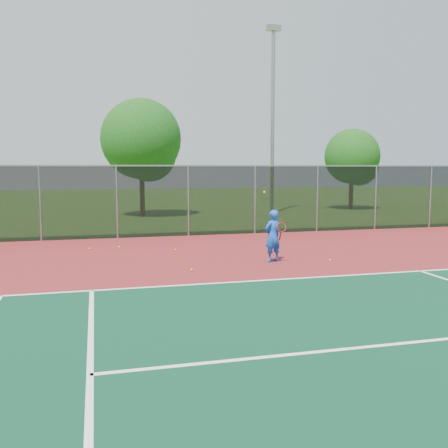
# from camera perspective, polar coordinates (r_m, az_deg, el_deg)

# --- Properties ---
(ground) EXTENTS (120.00, 120.00, 0.00)m
(ground) POSITION_cam_1_polar(r_m,az_deg,el_deg) (11.71, 22.20, -8.58)
(ground) COLOR #355F1B
(ground) RESTS_ON ground
(court_apron) EXTENTS (30.00, 20.00, 0.02)m
(court_apron) POSITION_cam_1_polar(r_m,az_deg,el_deg) (13.31, 17.03, -6.55)
(court_apron) COLOR maroon
(court_apron) RESTS_ON ground
(fence_back) EXTENTS (30.00, 0.06, 3.03)m
(fence_back) POSITION_cam_1_polar(r_m,az_deg,el_deg) (22.16, 3.54, 2.90)
(fence_back) COLOR black
(fence_back) RESTS_ON court_apron
(tennis_player) EXTENTS (0.69, 0.70, 2.21)m
(tennis_player) POSITION_cam_1_polar(r_m,az_deg,el_deg) (15.54, 5.58, -1.36)
(tennis_player) COLOR blue
(tennis_player) RESTS_ON court_apron
(practice_ball_0) EXTENTS (0.07, 0.07, 0.07)m
(practice_ball_0) POSITION_cam_1_polar(r_m,az_deg,el_deg) (16.02, 12.01, -4.06)
(practice_ball_0) COLOR #C8E41A
(practice_ball_0) RESTS_ON court_apron
(practice_ball_2) EXTENTS (0.07, 0.07, 0.07)m
(practice_ball_2) POSITION_cam_1_polar(r_m,az_deg,el_deg) (18.60, -11.91, -2.60)
(practice_ball_2) COLOR #C8E41A
(practice_ball_2) RESTS_ON court_apron
(practice_ball_4) EXTENTS (0.07, 0.07, 0.07)m
(practice_ball_4) POSITION_cam_1_polar(r_m,az_deg,el_deg) (18.48, -15.11, -2.74)
(practice_ball_4) COLOR #C8E41A
(practice_ball_4) RESTS_ON court_apron
(practice_ball_5) EXTENTS (0.07, 0.07, 0.07)m
(practice_ball_5) POSITION_cam_1_polar(r_m,az_deg,el_deg) (17.69, -5.56, -2.95)
(practice_ball_5) COLOR #C8E41A
(practice_ball_5) RESTS_ON court_apron
(practice_ball_6) EXTENTS (0.07, 0.07, 0.07)m
(practice_ball_6) POSITION_cam_1_polar(r_m,az_deg,el_deg) (14.24, -3.73, -5.25)
(practice_ball_6) COLOR #C8E41A
(practice_ball_6) RESTS_ON court_apron
(floodlight_n) EXTENTS (0.90, 0.40, 11.81)m
(floodlight_n) POSITION_cam_1_polar(r_m,az_deg,el_deg) (32.78, 5.59, 12.99)
(floodlight_n) COLOR gray
(floodlight_n) RESTS_ON ground
(tree_back_left) EXTENTS (4.78, 4.78, 7.02)m
(tree_back_left) POSITION_cam_1_polar(r_m,az_deg,el_deg) (30.37, -9.24, 9.15)
(tree_back_left) COLOR #392714
(tree_back_left) RESTS_ON ground
(tree_back_mid) EXTENTS (3.83, 3.83, 5.63)m
(tree_back_mid) POSITION_cam_1_polar(r_m,az_deg,el_deg) (36.18, 14.60, 7.20)
(tree_back_mid) COLOR #392714
(tree_back_mid) RESTS_ON ground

